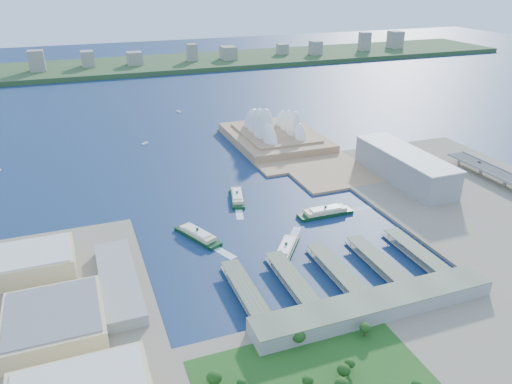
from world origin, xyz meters
name	(u,v)px	position (x,y,z in m)	size (l,w,h in m)	color
ground	(286,238)	(0.00, 0.00, 0.00)	(3000.00, 3000.00, 0.00)	#0D193F
west_land	(0,377)	(-250.00, -105.00, 1.50)	(220.00, 390.00, 3.00)	gray
east_land	(512,219)	(240.00, -50.00, 1.50)	(240.00, 500.00, 3.00)	gray
peninsula	(282,145)	(107.50, 260.00, 1.50)	(135.00, 220.00, 3.00)	#A17B58
far_shore	(138,66)	(0.00, 980.00, 6.00)	(2200.00, 260.00, 12.00)	#2D4926
opera_house	(275,122)	(105.00, 280.00, 32.00)	(134.00, 180.00, 58.00)	white
toaster_building	(404,166)	(195.00, 80.00, 20.50)	(45.00, 155.00, 35.00)	gray
west_buildings	(0,326)	(-250.00, -70.00, 16.50)	(200.00, 280.00, 27.00)	olive
ferry_wharves	(335,270)	(14.00, -75.00, 4.65)	(184.00, 90.00, 9.30)	#545F48
terminal_building	(375,306)	(15.00, -135.00, 9.00)	(200.00, 28.00, 12.00)	gray
park	(321,381)	(-60.00, -190.00, 11.00)	(150.00, 110.00, 16.00)	#194714
far_skyline	(138,54)	(0.00, 960.00, 39.50)	(1900.00, 140.00, 55.00)	gray
ferry_a	(197,233)	(-82.04, 31.13, 5.52)	(14.85, 58.34, 11.03)	black
ferry_b	(237,195)	(-16.49, 102.70, 5.21)	(14.03, 55.13, 10.42)	black
ferry_c	(286,247)	(-10.97, -25.19, 5.38)	(14.47, 56.86, 10.75)	black
ferry_d	(325,210)	(60.12, 30.94, 5.82)	(15.66, 61.50, 11.63)	black
boat_b	(145,143)	(-84.37, 339.49, 1.52)	(3.93, 11.23, 3.03)	white
boat_c	(299,119)	(191.15, 375.90, 1.30)	(3.38, 11.59, 2.61)	white
boat_e	(179,111)	(4.01, 502.38, 1.48)	(3.84, 12.08, 2.96)	white
car_c	(479,162)	(304.00, 69.16, 15.58)	(2.06, 5.06, 1.47)	slate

